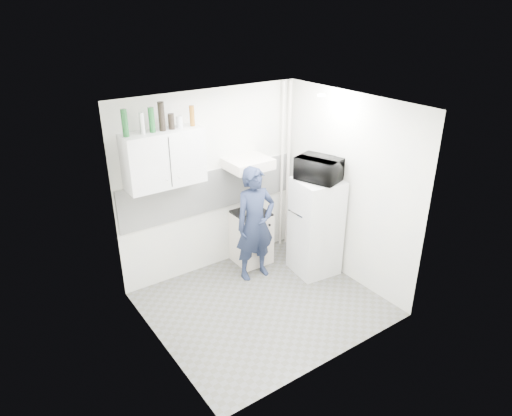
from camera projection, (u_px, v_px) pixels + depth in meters
floor at (263, 304)px, 5.98m from camera, size 2.80×2.80×0.00m
ceiling at (265, 105)px, 4.89m from camera, size 2.80×2.80×0.00m
wall_back at (212, 183)px, 6.37m from camera, size 2.80×0.00×2.80m
wall_left at (154, 248)px, 4.71m from camera, size 0.00×2.60×2.60m
wall_right at (348, 189)px, 6.16m from camera, size 0.00×2.60×2.60m
person at (255, 224)px, 6.28m from camera, size 0.63×0.44×1.64m
stove at (251, 238)px, 6.82m from camera, size 0.49×0.49×0.79m
fridge at (316, 227)px, 6.45m from camera, size 0.65×0.65×1.41m
stove_top at (251, 213)px, 6.65m from camera, size 0.47×0.47×0.03m
saucepan at (249, 210)px, 6.58m from camera, size 0.19×0.19×0.11m
microwave at (319, 169)px, 6.09m from camera, size 0.67×0.56×0.32m
bottle_a at (125, 123)px, 5.18m from camera, size 0.07×0.07×0.32m
bottle_b at (142, 123)px, 5.30m from camera, size 0.07×0.07×0.25m
bottle_c at (152, 120)px, 5.35m from camera, size 0.07×0.07×0.30m
bottle_d at (162, 116)px, 5.41m from camera, size 0.08×0.08×0.35m
canister_a at (171, 122)px, 5.50m from camera, size 0.08×0.08×0.19m
canister_b at (179, 122)px, 5.57m from camera, size 0.08×0.08×0.15m
bottle_e at (192, 116)px, 5.64m from camera, size 0.06×0.06×0.25m
upper_cabinet at (164, 159)px, 5.62m from camera, size 1.00×0.35×0.70m
range_hood at (248, 164)px, 6.30m from camera, size 0.60×0.50×0.14m
backsplash at (213, 190)px, 6.40m from camera, size 2.74×0.03×0.60m
pipe_a at (288, 167)px, 6.98m from camera, size 0.05×0.05×2.60m
pipe_b at (282, 168)px, 6.92m from camera, size 0.04×0.04×2.60m
ceiling_spot_fixture at (321, 95)px, 5.58m from camera, size 0.10×0.10×0.02m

